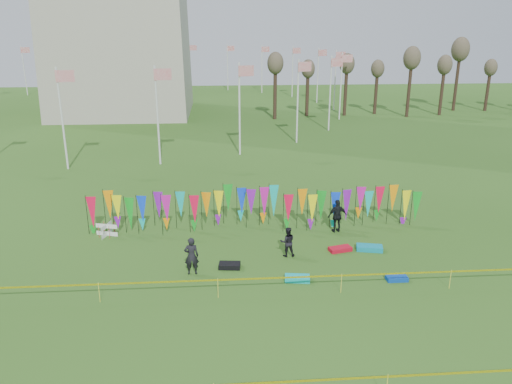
{
  "coord_description": "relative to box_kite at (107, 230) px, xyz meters",
  "views": [
    {
      "loc": [
        -1.85,
        -19.65,
        10.8
      ],
      "look_at": [
        0.09,
        6.0,
        2.3
      ],
      "focal_mm": 35.0,
      "sensor_mm": 36.0,
      "label": 1
    }
  ],
  "objects": [
    {
      "name": "box_kite",
      "position": [
        0.0,
        0.0,
        0.0
      ],
      "size": [
        0.63,
        0.63,
        0.7
      ],
      "rotation": [
        0.0,
        0.0,
        -0.27
      ],
      "color": "red",
      "rests_on": "ground"
    },
    {
      "name": "flagpole_ring",
      "position": [
        -5.94,
        42.04,
        3.65
      ],
      "size": [
        57.4,
        56.16,
        8.0
      ],
      "color": "silver",
      "rests_on": "ground"
    },
    {
      "name": "banner_row",
      "position": [
        8.34,
        0.54,
        1.0
      ],
      "size": [
        18.64,
        0.64,
        2.23
      ],
      "color": "black",
      "rests_on": "ground"
    },
    {
      "name": "kite_bag_blue",
      "position": [
        14.03,
        -6.11,
        -0.25
      ],
      "size": [
        0.94,
        0.5,
        0.2
      ],
      "primitive_type": "cube",
      "rotation": [
        0.0,
        0.0,
        0.0
      ],
      "color": "#0A42B0",
      "rests_on": "ground"
    },
    {
      "name": "caution_tape_near",
      "position": [
        7.84,
        -7.02,
        0.43
      ],
      "size": [
        26.0,
        0.02,
        0.9
      ],
      "color": "#FDFF05",
      "rests_on": "ground"
    },
    {
      "name": "person_mid",
      "position": [
        9.46,
        -3.24,
        0.41
      ],
      "size": [
        0.75,
        0.47,
        1.53
      ],
      "primitive_type": "imported",
      "rotation": [
        0.0,
        0.0,
        3.15
      ],
      "color": "black",
      "rests_on": "ground"
    },
    {
      "name": "kite_bag_black",
      "position": [
        6.57,
        -4.32,
        -0.23
      ],
      "size": [
        1.06,
        0.69,
        0.23
      ],
      "primitive_type": "cube",
      "rotation": [
        0.0,
        0.0,
        -0.11
      ],
      "color": "black",
      "rests_on": "ground"
    },
    {
      "name": "kite_bag_red",
      "position": [
        12.22,
        -2.87,
        -0.25
      ],
      "size": [
        1.23,
        0.79,
        0.21
      ],
      "primitive_type": "cube",
      "rotation": [
        0.0,
        0.0,
        0.25
      ],
      "color": "red",
      "rests_on": "ground"
    },
    {
      "name": "caution_tape_far",
      "position": [
        7.84,
        -13.46,
        0.43
      ],
      "size": [
        26.0,
        0.02,
        0.9
      ],
      "color": "#FDFF05",
      "rests_on": "ground"
    },
    {
      "name": "person_left",
      "position": [
        4.83,
        -4.79,
        0.55
      ],
      "size": [
        0.68,
        0.51,
        1.8
      ],
      "primitive_type": "imported",
      "rotation": [
        0.0,
        0.0,
        3.19
      ],
      "color": "black",
      "rests_on": "ground"
    },
    {
      "name": "ground",
      "position": [
        8.06,
        -5.96,
        -0.35
      ],
      "size": [
        160.0,
        160.0,
        0.0
      ],
      "primitive_type": "plane",
      "color": "#295116",
      "rests_on": "ground"
    },
    {
      "name": "tree_line",
      "position": [
        40.06,
        38.04,
        5.82
      ],
      "size": [
        53.92,
        1.92,
        7.84
      ],
      "color": "#3D281E",
      "rests_on": "ground"
    },
    {
      "name": "kite_bag_teal",
      "position": [
        13.73,
        -2.9,
        -0.23
      ],
      "size": [
        1.4,
        0.89,
        0.25
      ],
      "primitive_type": "cube",
      "rotation": [
        0.0,
        0.0,
        -0.22
      ],
      "color": "#0C8FAA",
      "rests_on": "ground"
    },
    {
      "name": "person_right",
      "position": [
        12.61,
        -0.37,
        0.59
      ],
      "size": [
        1.2,
        0.83,
        1.87
      ],
      "primitive_type": "imported",
      "rotation": [
        0.0,
        0.0,
        3.34
      ],
      "color": "black",
      "rests_on": "ground"
    },
    {
      "name": "kite_bag_turquoise",
      "position": [
        9.56,
        -5.81,
        -0.24
      ],
      "size": [
        1.18,
        0.7,
        0.22
      ],
      "primitive_type": "cube",
      "rotation": [
        0.0,
        0.0,
        -0.14
      ],
      "color": "#0CBDC2",
      "rests_on": "ground"
    }
  ]
}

